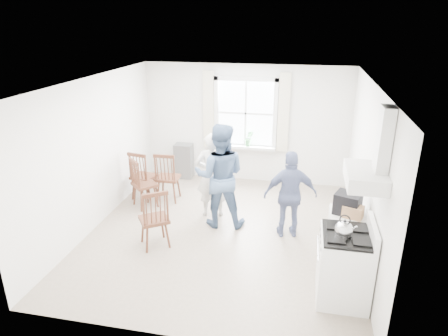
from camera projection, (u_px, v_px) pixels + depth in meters
room_shell at (222, 162)px, 6.50m from camera, size 4.62×5.12×2.64m
window_assembly at (245, 118)px, 8.68m from camera, size 1.88×0.24×1.70m
range_hood at (372, 164)px, 4.66m from camera, size 0.45×0.76×0.94m
shelf_unit at (184, 161)px, 9.21m from camera, size 0.40×0.30×0.80m
gas_stove at (344, 265)px, 5.19m from camera, size 0.68×0.76×1.12m
kettle at (344, 230)px, 4.92m from camera, size 0.22×0.22×0.31m
low_cabinet at (345, 241)px, 5.83m from camera, size 0.50×0.55×0.90m
stereo_stack at (348, 203)px, 5.62m from camera, size 0.43×0.41×0.30m
cardboard_box at (353, 212)px, 5.52m from camera, size 0.32×0.27×0.17m
windsor_chair_a at (166, 172)px, 7.88m from camera, size 0.46×0.45×1.04m
windsor_chair_b at (140, 171)px, 7.97m from camera, size 0.51×0.50×1.03m
windsor_chair_c at (155, 214)px, 6.25m from camera, size 0.59×0.59×1.02m
person_left at (212, 175)px, 7.30m from camera, size 0.71×0.71×1.60m
person_mid at (220, 176)px, 6.92m from camera, size 1.01×1.01×1.86m
person_right at (290, 195)px, 6.60m from camera, size 1.05×1.05×1.51m
potted_plant at (249, 138)px, 8.74m from camera, size 0.23×0.23×0.35m
windsor_chair_d at (139, 178)px, 7.65m from camera, size 0.59×0.59×1.01m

